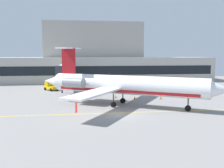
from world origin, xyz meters
TOP-DOWN VIEW (x-y plane):
  - ground at (-0.00, 0.00)m, footprint 120.00×120.00m
  - terminal_building at (-0.86, 47.46)m, footprint 76.04×14.44m
  - jet_bridge_west at (-9.16, 29.23)m, footprint 2.40×20.05m
  - regional_jet at (1.58, 6.47)m, footprint 29.09×24.92m
  - baggage_tug at (-12.11, 27.29)m, footprint 3.57×3.87m
  - pushback_tractor at (15.58, 20.36)m, footprint 3.31×3.32m
  - fuel_tank at (7.80, 27.90)m, footprint 7.04×2.55m
  - safety_cone_alpha at (10.02, 11.91)m, footprint 0.47×0.47m
  - safety_cone_bravo at (15.46, 11.55)m, footprint 0.47×0.47m
  - safety_cone_charlie at (1.66, 14.37)m, footprint 0.47×0.47m
  - safety_cone_delta at (5.04, 12.39)m, footprint 0.47×0.47m

SIDE VIEW (x-z plane):
  - ground at x=0.00m, z-range -0.10..0.00m
  - safety_cone_alpha at x=10.02m, z-range -0.03..0.52m
  - safety_cone_bravo at x=15.46m, z-range -0.03..0.52m
  - safety_cone_charlie at x=1.66m, z-range -0.03..0.52m
  - safety_cone_delta at x=5.04m, z-range -0.03..0.52m
  - baggage_tug at x=-12.11m, z-range -0.09..1.99m
  - pushback_tractor at x=15.58m, z-range -0.12..2.04m
  - fuel_tank at x=7.80m, z-range 0.15..2.35m
  - regional_jet at x=1.58m, z-range -1.38..8.32m
  - jet_bridge_west at x=-9.16m, z-range 1.66..7.73m
  - terminal_building at x=-0.86m, z-range -2.80..15.95m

